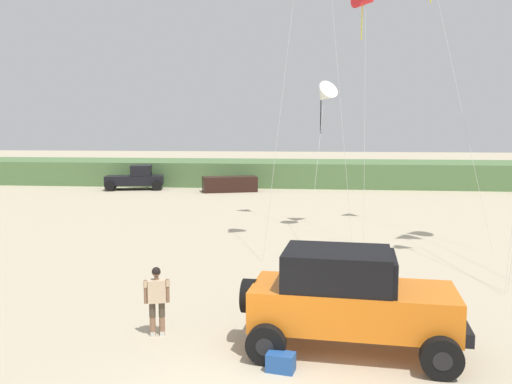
# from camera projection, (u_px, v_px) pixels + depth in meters

# --- Properties ---
(dune_ridge) EXTENTS (90.00, 8.13, 2.06)m
(dune_ridge) POSITION_uv_depth(u_px,v_px,m) (265.00, 172.00, 48.19)
(dune_ridge) COLOR #567A47
(dune_ridge) RESTS_ON ground_plane
(jeep) EXTENTS (4.94, 2.70, 2.26)m
(jeep) POSITION_uv_depth(u_px,v_px,m) (349.00, 298.00, 11.72)
(jeep) COLOR orange
(jeep) RESTS_ON ground_plane
(person_watching) EXTENTS (0.60, 0.39, 1.67)m
(person_watching) POSITION_uv_depth(u_px,v_px,m) (157.00, 297.00, 12.62)
(person_watching) COLOR #8C664C
(person_watching) RESTS_ON ground_plane
(cooler_box) EXTENTS (0.62, 0.46, 0.38)m
(cooler_box) POSITION_uv_depth(u_px,v_px,m) (281.00, 362.00, 10.82)
(cooler_box) COLOR #23519E
(cooler_box) RESTS_ON ground_plane
(distant_pickup) EXTENTS (4.92, 3.33, 1.98)m
(distant_pickup) POSITION_uv_depth(u_px,v_px,m) (136.00, 178.00, 43.52)
(distant_pickup) COLOR black
(distant_pickup) RESTS_ON ground_plane
(distant_sedan) EXTENTS (4.52, 2.95, 1.20)m
(distant_sedan) POSITION_uv_depth(u_px,v_px,m) (230.00, 184.00, 42.07)
(distant_sedan) COLOR black
(distant_sedan) RESTS_ON ground_plane
(kite_green_box) EXTENTS (1.42, 4.01, 11.29)m
(kite_green_box) POSITION_uv_depth(u_px,v_px,m) (366.00, 0.00, 24.33)
(kite_green_box) COLOR red
(kite_green_box) RESTS_ON ground_plane
(kite_red_delta) EXTENTS (1.64, 6.36, 7.26)m
(kite_red_delta) POSITION_uv_depth(u_px,v_px,m) (324.00, 95.00, 25.44)
(kite_red_delta) COLOR white
(kite_red_delta) RESTS_ON ground_plane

